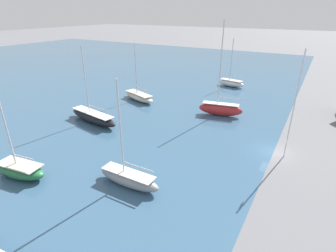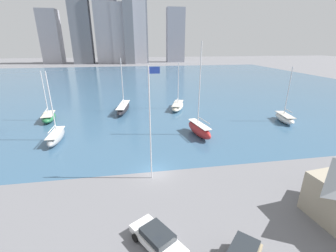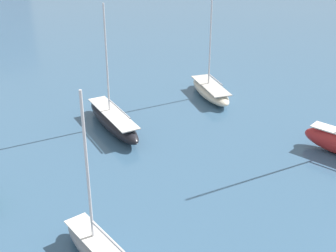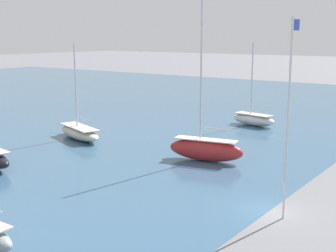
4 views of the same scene
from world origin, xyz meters
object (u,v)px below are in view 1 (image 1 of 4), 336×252
at_px(sailboat_white, 231,83).
at_px(sailboat_red, 220,109).
at_px(sailboat_green, 20,169).
at_px(sailboat_black, 93,117).
at_px(flag_pole, 295,103).
at_px(sailboat_gray, 128,178).
at_px(sailboat_cream, 139,96).

bearing_deg(sailboat_white, sailboat_red, -158.92).
relative_size(sailboat_green, sailboat_black, 0.83).
bearing_deg(flag_pole, sailboat_black, 97.87).
xyz_separation_m(sailboat_gray, sailboat_cream, (23.84, 15.89, -0.07)).
bearing_deg(sailboat_cream, sailboat_green, -151.78).
bearing_deg(sailboat_black, sailboat_cream, 10.00).
height_order(sailboat_black, sailboat_cream, sailboat_black).
height_order(flag_pole, sailboat_black, flag_pole).
bearing_deg(sailboat_black, sailboat_red, -42.86).
height_order(sailboat_gray, sailboat_green, sailboat_gray).
distance_m(sailboat_green, sailboat_white, 49.18).
distance_m(flag_pole, sailboat_cream, 31.30).
xyz_separation_m(sailboat_green, sailboat_white, (48.42, -8.58, 0.03)).
distance_m(flag_pole, sailboat_white, 33.87).
bearing_deg(sailboat_green, sailboat_white, -18.27).
relative_size(sailboat_red, sailboat_black, 1.28).
xyz_separation_m(sailboat_red, sailboat_cream, (-0.27, 17.32, -0.41)).
bearing_deg(sailboat_red, sailboat_black, 116.77).
relative_size(sailboat_gray, sailboat_green, 1.12).
relative_size(flag_pole, sailboat_green, 1.30).
distance_m(sailboat_green, sailboat_cream, 28.88).
bearing_deg(sailboat_green, sailboat_red, -32.22).
distance_m(sailboat_black, sailboat_cream, 13.21).
xyz_separation_m(flag_pole, sailboat_red, (9.48, 11.92, -5.90)).
distance_m(flag_pole, sailboat_green, 32.01).
bearing_deg(sailboat_red, flag_pole, -140.06).
height_order(sailboat_red, sailboat_cream, sailboat_red).
bearing_deg(sailboat_black, sailboat_green, -155.80).
bearing_deg(flag_pole, sailboat_white, 29.05).
distance_m(sailboat_red, sailboat_black, 21.73).
xyz_separation_m(sailboat_green, sailboat_red, (28.80, -12.82, 0.37)).
bearing_deg(sailboat_gray, sailboat_white, 3.23).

